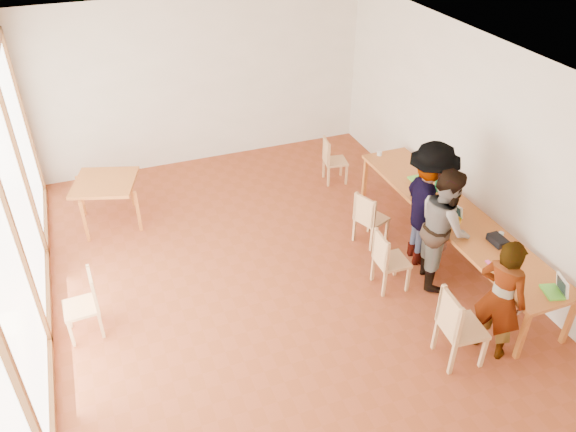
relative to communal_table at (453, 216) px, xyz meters
The scene contains 24 objects.
ground 2.61m from the communal_table, behind, with size 8.00×8.00×0.00m, color brown.
wall_back 4.98m from the communal_table, 120.57° to the left, with size 6.00×0.10×3.00m, color white.
wall_right 0.97m from the communal_table, 24.92° to the left, with size 0.10×8.00×3.00m, color white.
window_wall 5.52m from the communal_table, behind, with size 0.10×8.00×3.00m, color white.
ceiling 3.42m from the communal_table, behind, with size 6.00×8.00×0.04m, color white.
communal_table is the anchor object (origin of this frame).
side_table 5.16m from the communal_table, 149.47° to the left, with size 0.90×0.90×0.75m.
chair_near 2.01m from the communal_table, 123.18° to the right, with size 0.50×0.50×0.52m.
chair_mid 1.23m from the communal_table, 167.01° to the right, with size 0.42×0.42×0.46m.
chair_far 1.19m from the communal_table, 143.91° to the left, with size 0.51×0.51×0.45m.
chair_empty 2.67m from the communal_table, 104.91° to the left, with size 0.43×0.43×0.43m.
chair_spare 4.92m from the communal_table, behind, with size 0.42×0.42×0.46m.
person_near 1.79m from the communal_table, 108.28° to the right, with size 0.57×0.38×1.57m, color gray.
person_mid 0.55m from the communal_table, 139.69° to the right, with size 0.82×0.64×1.69m, color gray.
person_far 0.45m from the communal_table, 168.28° to the left, with size 1.19×0.68×1.84m, color gray.
laptop_near 1.82m from the communal_table, 86.11° to the right, with size 0.29×0.31×0.22m.
laptop_mid 0.14m from the communal_table, 125.86° to the right, with size 0.23×0.25×0.18m.
laptop_far 0.96m from the communal_table, 87.74° to the left, with size 0.23×0.26×0.22m.
yellow_mug 0.32m from the communal_table, 120.76° to the right, with size 0.14×0.14×0.11m, color yellow.
green_bottle 0.62m from the communal_table, 81.20° to the left, with size 0.07×0.07×0.28m, color #126E33.
clear_glass 0.75m from the communal_table, 73.36° to the right, with size 0.07×0.07×0.09m, color silver.
condiment_cup 1.90m from the communal_table, 94.13° to the left, with size 0.08×0.08×0.06m, color white.
pink_phone 1.13m from the communal_table, 102.86° to the right, with size 0.05×0.10×0.01m, color #F14EA5.
black_pouch 0.80m from the communal_table, 82.25° to the right, with size 0.16×0.26×0.09m, color black.
Camera 1 is at (-1.94, -5.47, 5.03)m, focal length 35.00 mm.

